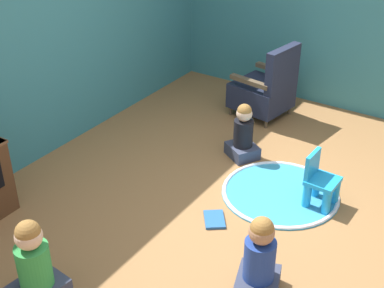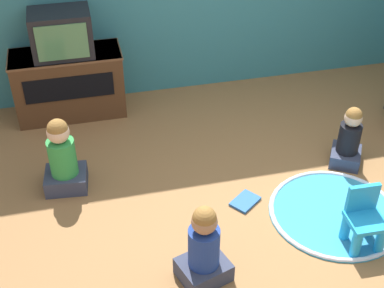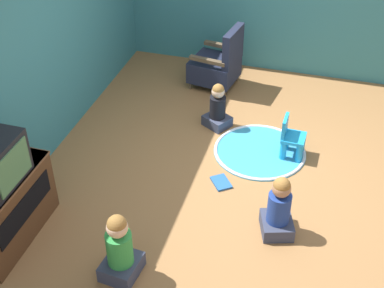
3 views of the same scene
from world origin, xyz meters
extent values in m
plane|color=olive|center=(0.00, 0.00, 0.00)|extent=(30.00, 30.00, 0.00)
cube|color=teal|center=(-0.21, 2.19, 1.28)|extent=(5.59, 0.12, 2.56)
cylinder|color=brown|center=(2.07, 0.92, 0.05)|extent=(0.04, 0.04, 0.10)
cylinder|color=brown|center=(1.59, 1.00, 0.05)|extent=(0.04, 0.04, 0.10)
cylinder|color=brown|center=(1.99, 0.42, 0.05)|extent=(0.04, 0.04, 0.10)
cylinder|color=brown|center=(1.51, 0.49, 0.05)|extent=(0.04, 0.04, 0.10)
cube|color=#1E2338|center=(1.79, 0.71, 0.25)|extent=(0.65, 0.68, 0.29)
cube|color=#1E2338|center=(1.75, 0.45, 0.64)|extent=(0.54, 0.18, 0.49)
cube|color=brown|center=(2.03, 0.67, 0.49)|extent=(0.15, 0.52, 0.05)
cube|color=brown|center=(1.55, 0.74, 0.49)|extent=(0.15, 0.52, 0.05)
cylinder|color=#1E99DB|center=(0.36, -0.66, 0.14)|extent=(0.08, 0.08, 0.27)
cylinder|color=#1E99DB|center=(0.56, -0.66, 0.14)|extent=(0.08, 0.08, 0.27)
cylinder|color=#1E99DB|center=(0.37, -0.47, 0.14)|extent=(0.08, 0.08, 0.27)
cylinder|color=#1E99DB|center=(0.57, -0.48, 0.14)|extent=(0.08, 0.08, 0.27)
cube|color=#1E99DB|center=(0.46, -0.57, 0.25)|extent=(0.28, 0.27, 0.04)
cube|color=#1E99DB|center=(0.47, -0.45, 0.39)|extent=(0.25, 0.04, 0.23)
cylinder|color=teal|center=(0.42, -0.20, 0.01)|extent=(1.08, 1.08, 0.01)
torus|color=silver|center=(0.42, -0.20, 0.01)|extent=(1.08, 1.08, 0.04)
cube|color=#33384C|center=(0.82, 0.42, 0.07)|extent=(0.38, 0.40, 0.13)
cylinder|color=black|center=(0.82, 0.42, 0.27)|extent=(0.20, 0.20, 0.28)
sphere|color=#D8AD8C|center=(0.82, 0.42, 0.49)|extent=(0.16, 0.16, 0.16)
sphere|color=olive|center=(0.82, 0.42, 0.52)|extent=(0.15, 0.15, 0.15)
cylinder|color=#2D8C3F|center=(-1.71, 0.66, 0.32)|extent=(0.23, 0.23, 0.33)
sphere|color=#D8AD8C|center=(-1.71, 0.66, 0.58)|extent=(0.19, 0.19, 0.19)
sphere|color=olive|center=(-1.71, 0.66, 0.61)|extent=(0.17, 0.17, 0.17)
cube|color=#33384C|center=(-0.80, -0.59, 0.07)|extent=(0.41, 0.39, 0.15)
cylinder|color=navy|center=(-0.80, -0.59, 0.31)|extent=(0.22, 0.22, 0.32)
sphere|color=#9E7051|center=(-0.80, -0.59, 0.55)|extent=(0.18, 0.18, 0.18)
sphere|color=olive|center=(-0.80, -0.59, 0.58)|extent=(0.17, 0.17, 0.17)
cube|color=#235699|center=(-0.25, 0.10, 0.01)|extent=(0.30, 0.28, 0.02)
camera|label=1|loc=(-3.41, -1.75, 2.86)|focal=50.00mm
camera|label=2|loc=(-1.47, -3.07, 3.07)|focal=50.00mm
camera|label=3|loc=(-4.60, -0.84, 3.82)|focal=50.00mm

